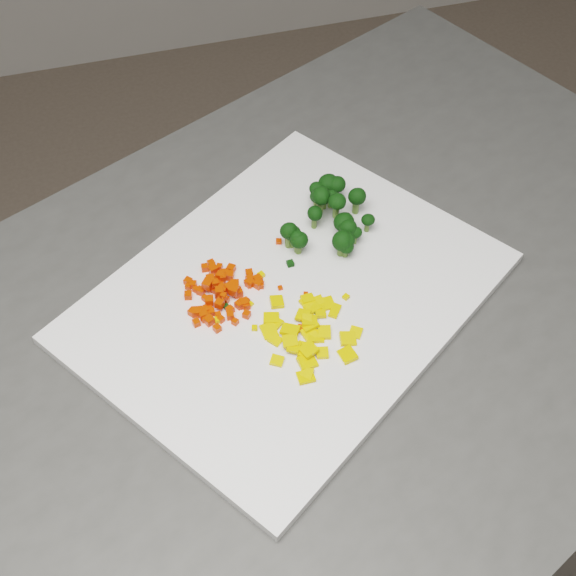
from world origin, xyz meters
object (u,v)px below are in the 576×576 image
object	(u,v)px
broccoli_pile	(322,212)
counter_block	(325,476)
cutting_board	(288,297)
carrot_pile	(222,288)
pepper_pile	(303,331)

from	to	relation	value
broccoli_pile	counter_block	bearing A→B (deg)	-94.67
cutting_board	counter_block	bearing A→B (deg)	-8.51
counter_block	carrot_pile	bearing A→B (deg)	168.84
cutting_board	broccoli_pile	world-z (taller)	broccoli_pile
cutting_board	pepper_pile	world-z (taller)	pepper_pile
carrot_pile	pepper_pile	world-z (taller)	carrot_pile
carrot_pile	pepper_pile	bearing A→B (deg)	-47.42
cutting_board	broccoli_pile	size ratio (longest dim) A/B	3.75
counter_block	broccoli_pile	distance (m)	0.50
pepper_pile	broccoli_pile	bearing A→B (deg)	65.71
counter_block	carrot_pile	xyz separation A→B (m)	(-0.13, 0.03, 0.48)
counter_block	pepper_pile	world-z (taller)	pepper_pile
carrot_pile	pepper_pile	distance (m)	0.10
cutting_board	carrot_pile	bearing A→B (deg)	166.72
carrot_pile	pepper_pile	size ratio (longest dim) A/B	0.86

